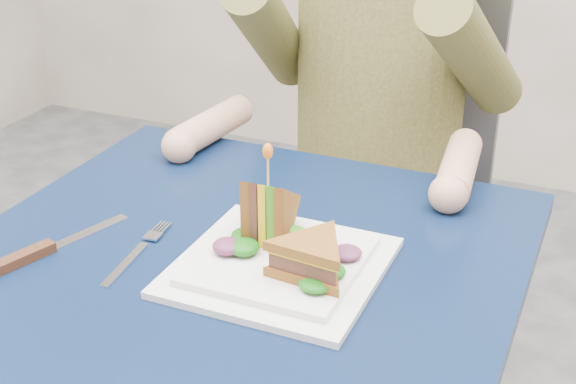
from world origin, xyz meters
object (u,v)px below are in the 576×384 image
at_px(chair, 388,174).
at_px(fork, 135,254).
at_px(diner, 381,18).
at_px(table, 234,308).
at_px(plate, 280,264).
at_px(sandwich_upright, 268,214).
at_px(sandwich_flat, 312,258).
at_px(knife, 35,253).

relative_size(chair, fork, 5.18).
bearing_deg(diner, chair, 90.00).
distance_m(table, chair, 0.75).
xyz_separation_m(diner, plate, (0.07, -0.63, -0.18)).
relative_size(plate, sandwich_upright, 1.88).
bearing_deg(fork, table, 20.32).
xyz_separation_m(diner, fork, (-0.12, -0.68, -0.18)).
height_order(plate, sandwich_flat, sandwich_flat).
bearing_deg(knife, diner, 71.49).
relative_size(diner, sandwich_flat, 5.60).
bearing_deg(knife, plate, 17.62).
bearing_deg(table, knife, -157.37).
distance_m(chair, knife, 0.90).
xyz_separation_m(plate, sandwich_upright, (-0.04, 0.04, 0.05)).
bearing_deg(chair, sandwich_upright, -87.14).
bearing_deg(sandwich_flat, knife, -168.49).
xyz_separation_m(table, plate, (0.07, -0.00, 0.09)).
height_order(sandwich_flat, sandwich_upright, sandwich_upright).
relative_size(diner, plate, 2.87).
xyz_separation_m(plate, knife, (-0.32, -0.10, -0.00)).
bearing_deg(plate, chair, 95.47).
distance_m(plate, fork, 0.20).
bearing_deg(fork, diner, 79.69).
height_order(sandwich_flat, fork, sandwich_flat).
xyz_separation_m(diner, sandwich_flat, (0.13, -0.66, -0.14)).
xyz_separation_m(table, fork, (-0.12, -0.05, 0.08)).
distance_m(chair, sandwich_upright, 0.74).
height_order(diner, fork, diner).
bearing_deg(diner, sandwich_flat, -79.13).
height_order(sandwich_upright, fork, sandwich_upright).
bearing_deg(chair, knife, -106.19).
relative_size(chair, sandwich_flat, 6.99).
bearing_deg(table, fork, -159.68).
bearing_deg(plate, table, 178.67).
bearing_deg(fork, knife, -155.13).
bearing_deg(table, plate, -1.33).
relative_size(plate, sandwich_flat, 1.95).
bearing_deg(knife, table, 22.63).
xyz_separation_m(chair, plate, (0.07, -0.75, 0.20)).
xyz_separation_m(sandwich_upright, fork, (-0.16, -0.09, -0.05)).
bearing_deg(table, diner, 90.00).
distance_m(plate, sandwich_flat, 0.07).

